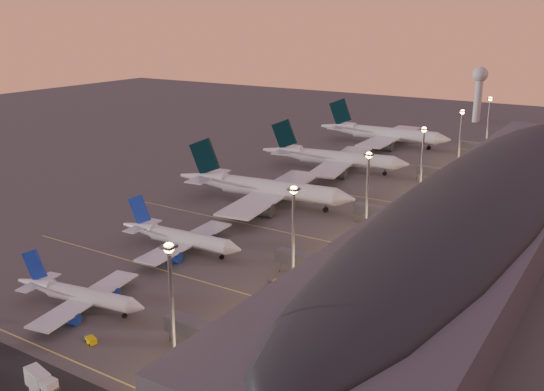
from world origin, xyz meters
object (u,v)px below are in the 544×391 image
at_px(airliner_wide_far, 383,134).
at_px(baggage_tug_a, 90,339).
at_px(baggage_tug_b, 228,330).
at_px(airliner_narrow_north, 180,238).
at_px(catering_truck_a, 45,387).
at_px(airliner_narrow_south, 79,295).
at_px(airliner_wide_near, 263,188).
at_px(airliner_wide_mid, 333,158).
at_px(catering_truck_b, 39,381).
at_px(radar_tower, 479,85).
at_px(baggage_tug_c, 277,282).

distance_m(airliner_wide_far, baggage_tug_a, 208.35).
xyz_separation_m(airliner_wide_far, baggage_tug_b, (44.97, -189.40, -4.98)).
bearing_deg(airliner_wide_far, airliner_narrow_north, -89.08).
bearing_deg(baggage_tug_b, catering_truck_a, -128.91).
bearing_deg(baggage_tug_b, airliner_narrow_south, 177.91).
relative_size(airliner_wide_near, airliner_wide_mid, 1.05).
xyz_separation_m(airliner_wide_near, catering_truck_b, (25.82, -109.30, -3.77)).
height_order(airliner_narrow_north, airliner_wide_far, airliner_wide_far).
distance_m(airliner_narrow_north, airliner_wide_near, 47.86).
relative_size(airliner_wide_near, baggage_tug_a, 16.52).
height_order(baggage_tug_a, catering_truck_b, catering_truck_b).
distance_m(airliner_wide_near, radar_tower, 206.05).
height_order(baggage_tug_b, baggage_tug_c, baggage_tug_b).
relative_size(baggage_tug_a, baggage_tug_b, 1.00).
height_order(airliner_wide_near, baggage_tug_c, airliner_wide_near).
bearing_deg(catering_truck_a, radar_tower, 92.99).
bearing_deg(catering_truck_b, baggage_tug_a, 119.52).
height_order(airliner_wide_mid, airliner_wide_far, airliner_wide_far).
xyz_separation_m(airliner_wide_mid, baggage_tug_c, (38.52, -105.69, -4.67)).
distance_m(catering_truck_a, catering_truck_b, 2.26).
xyz_separation_m(airliner_narrow_south, baggage_tug_b, (33.46, 8.78, -2.60)).
xyz_separation_m(airliner_wide_near, airliner_wide_mid, (-0.83, 53.74, -0.22)).
bearing_deg(baggage_tug_a, catering_truck_a, -47.58).
distance_m(airliner_wide_mid, baggage_tug_a, 149.38).
height_order(airliner_wide_mid, baggage_tug_b, airliner_wide_mid).
bearing_deg(baggage_tug_a, radar_tower, 109.18).
height_order(airliner_narrow_south, baggage_tug_a, airliner_narrow_south).
distance_m(airliner_narrow_south, airliner_narrow_north, 37.85).
relative_size(airliner_wide_mid, baggage_tug_b, 15.72).
relative_size(baggage_tug_c, catering_truck_a, 0.61).
bearing_deg(radar_tower, baggage_tug_a, -89.44).
height_order(airliner_wide_near, baggage_tug_b, airliner_wide_near).
bearing_deg(baggage_tug_a, airliner_narrow_south, 164.82).
xyz_separation_m(baggage_tug_a, baggage_tug_b, (20.52, 17.44, 0.00)).
bearing_deg(baggage_tug_b, airliner_narrow_north, 125.51).
height_order(airliner_narrow_south, baggage_tug_b, airliner_narrow_south).
bearing_deg(airliner_wide_mid, baggage_tug_b, -81.12).
distance_m(airliner_wide_far, baggage_tug_b, 194.73).
xyz_separation_m(airliner_wide_near, baggage_tug_a, (21.03, -93.96, -4.85)).
distance_m(airliner_wide_far, catering_truck_b, 224.14).
relative_size(airliner_wide_far, catering_truck_b, 10.45).
distance_m(airliner_wide_near, airliner_wide_mid, 53.75).
bearing_deg(airliner_wide_near, radar_tower, 77.85).
bearing_deg(baggage_tug_b, radar_tower, 77.98).
height_order(airliner_narrow_south, airliner_wide_mid, airliner_wide_mid).
distance_m(airliner_narrow_south, airliner_wide_near, 85.70).
bearing_deg(airliner_narrow_south, airliner_wide_mid, 84.14).
height_order(airliner_narrow_north, baggage_tug_a, airliner_narrow_north).
xyz_separation_m(airliner_narrow_north, airliner_wide_far, (-7.62, 160.53, 1.90)).
bearing_deg(catering_truck_b, airliner_wide_mid, 111.48).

